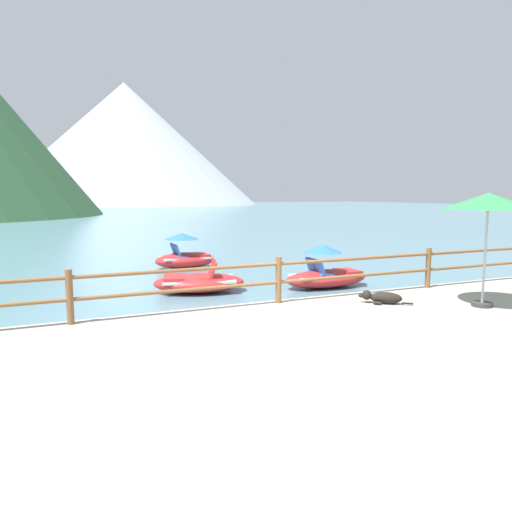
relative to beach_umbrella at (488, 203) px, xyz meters
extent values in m
plane|color=slate|center=(-3.57, 40.35, -2.45)|extent=(200.00, 200.00, 0.00)
cube|color=#A39989|center=(-3.57, -1.85, -2.25)|extent=(28.00, 8.00, 0.40)
cylinder|color=brown|center=(-7.53, 1.90, -1.57)|extent=(0.12, 0.12, 0.95)
cylinder|color=brown|center=(-3.57, 1.90, -1.57)|extent=(0.12, 0.12, 0.95)
cylinder|color=brown|center=(0.40, 1.90, -1.57)|extent=(0.12, 0.12, 0.95)
cylinder|color=brown|center=(-3.57, 1.90, -1.24)|extent=(23.80, 0.07, 0.07)
cylinder|color=brown|center=(-3.57, 1.90, -1.62)|extent=(23.80, 0.07, 0.07)
cylinder|color=#B2B2B7|center=(0.00, 0.00, -1.05)|extent=(0.05, 0.05, 2.00)
cone|color=#338E4C|center=(0.00, 0.00, 0.03)|extent=(1.70, 1.70, 0.32)
cylinder|color=#333333|center=(0.00, 0.00, -2.01)|extent=(0.40, 0.40, 0.08)
ellipsoid|color=black|center=(-1.60, 0.95, -1.93)|extent=(0.66, 0.60, 0.24)
sphere|color=black|center=(-1.90, 1.18, -1.89)|extent=(0.20, 0.20, 0.20)
ellipsoid|color=black|center=(-1.99, 1.25, -1.91)|extent=(0.14, 0.14, 0.08)
cylinder|color=black|center=(-1.30, 0.66, -2.01)|extent=(0.20, 0.17, 0.04)
ellipsoid|color=black|center=(-1.63, 1.17, -2.01)|extent=(0.20, 0.18, 0.07)
ellipsoid|color=black|center=(-1.83, 0.92, -2.01)|extent=(0.20, 0.18, 0.07)
ellipsoid|color=red|center=(-3.42, 9.65, -2.17)|extent=(2.14, 1.29, 0.55)
cube|color=silver|center=(-3.42, 9.65, -2.07)|extent=(1.67, 1.06, 0.06)
cube|color=blue|center=(-3.58, 9.39, -2.00)|extent=(0.40, 0.40, 0.08)
cube|color=blue|center=(-3.76, 9.39, -1.78)|extent=(0.21, 0.40, 0.43)
cube|color=blue|center=(-3.58, 9.91, -2.00)|extent=(0.40, 0.40, 0.08)
cube|color=blue|center=(-3.76, 9.91, -1.78)|extent=(0.21, 0.40, 0.43)
cube|color=red|center=(-2.83, 9.65, -2.01)|extent=(0.47, 0.90, 0.12)
cone|color=blue|center=(-3.53, 9.65, -1.30)|extent=(1.23, 1.23, 0.22)
ellipsoid|color=red|center=(-4.17, 5.46, -2.20)|extent=(2.70, 1.97, 0.49)
cube|color=silver|center=(-4.17, 5.46, -2.11)|extent=(2.12, 1.59, 0.06)
cube|color=red|center=(-3.93, 5.69, -2.04)|extent=(0.49, 0.49, 0.08)
cube|color=red|center=(-3.75, 5.64, -1.82)|extent=(0.30, 0.44, 0.43)
cube|color=red|center=(-4.07, 5.15, -2.04)|extent=(0.49, 0.49, 0.08)
cube|color=red|center=(-3.90, 5.10, -1.82)|extent=(0.30, 0.44, 0.43)
cube|color=red|center=(-4.82, 5.63, -2.05)|extent=(0.77, 1.08, 0.12)
ellipsoid|color=red|center=(-0.69, 4.63, -2.20)|extent=(2.54, 1.16, 0.49)
cube|color=silver|center=(-0.69, 4.63, -2.11)|extent=(1.98, 0.95, 0.06)
cube|color=blue|center=(-0.88, 4.41, -2.04)|extent=(0.41, 0.41, 0.08)
cube|color=blue|center=(-1.06, 4.41, -1.82)|extent=(0.21, 0.40, 0.43)
cube|color=blue|center=(-0.88, 4.86, -2.04)|extent=(0.41, 0.41, 0.08)
cube|color=blue|center=(-1.06, 4.86, -1.82)|extent=(0.21, 0.40, 0.43)
cube|color=red|center=(0.00, 4.62, -2.05)|extent=(0.57, 0.79, 0.12)
cone|color=blue|center=(-0.82, 4.63, -1.34)|extent=(1.08, 1.08, 0.22)
cone|color=#A8B2C1|center=(11.68, 122.43, 13.19)|extent=(67.83, 67.83, 31.28)
camera|label=1|loc=(-7.78, -6.55, 0.16)|focal=33.01mm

